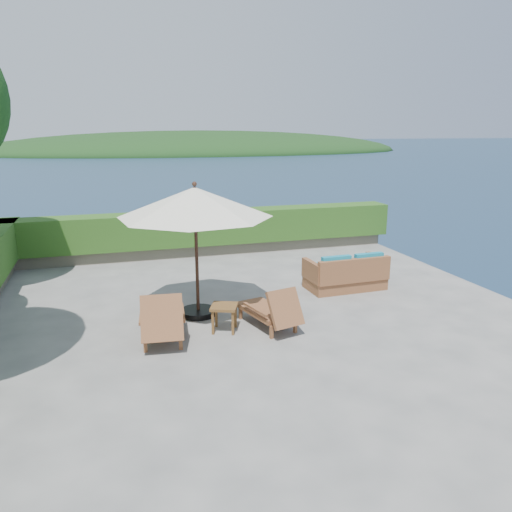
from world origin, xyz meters
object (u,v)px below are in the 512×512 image
object	(u,v)px
patio_umbrella	(195,203)
wicker_loveseat	(346,275)
lounge_right	(271,310)
side_table	(224,310)
lounge_left	(162,318)

from	to	relation	value
patio_umbrella	wicker_loveseat	world-z (taller)	patio_umbrella
lounge_right	side_table	world-z (taller)	lounge_right
side_table	wicker_loveseat	distance (m)	3.81
side_table	lounge_right	bearing A→B (deg)	-8.00
lounge_right	patio_umbrella	bearing A→B (deg)	123.44
lounge_right	wicker_loveseat	distance (m)	3.10
patio_umbrella	lounge_right	xyz separation A→B (m)	(1.23, -1.11, -1.98)
patio_umbrella	wicker_loveseat	distance (m)	4.31
patio_umbrella	lounge_right	distance (m)	2.59
lounge_left	wicker_loveseat	bearing A→B (deg)	26.93
patio_umbrella	side_table	size ratio (longest dim) A/B	5.95
lounge_left	lounge_right	bearing A→B (deg)	4.81
lounge_left	patio_umbrella	bearing A→B (deg)	57.39
patio_umbrella	lounge_left	distance (m)	2.36
patio_umbrella	lounge_left	xyz separation A→B (m)	(-0.86, -1.06, -1.93)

